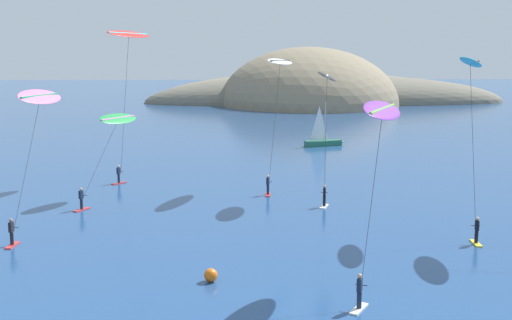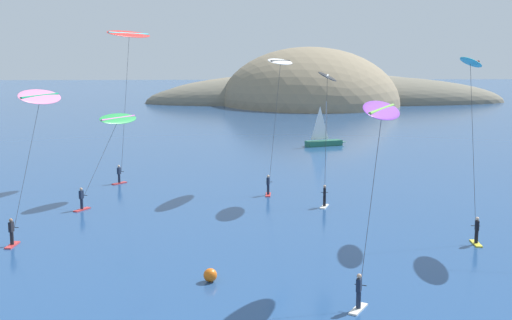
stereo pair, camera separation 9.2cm
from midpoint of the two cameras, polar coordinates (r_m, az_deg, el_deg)
name	(u,v)px [view 1 (the left image)]	position (r m, az deg, el deg)	size (l,w,h in m)	color
headland_island	(314,102)	(163.33, 5.14, 5.16)	(89.90, 62.55, 27.39)	#6B6656
sailboat_near	(325,141)	(83.02, 6.13, 1.71)	(5.88, 2.96, 5.70)	#23664C
kitesurfer_black	(327,86)	(51.45, 6.27, 6.54)	(2.33, 6.69, 10.25)	silver
kitesurfer_cyan	(471,79)	(43.96, 18.51, 6.85)	(1.85, 7.17, 11.42)	yellow
kitesurfer_red	(128,43)	(59.85, -11.35, 10.14)	(4.26, 6.14, 13.77)	red
kitesurfer_green	(115,125)	(52.34, -12.47, 3.02)	(4.47, 7.40, 6.89)	red
kitesurfer_purple	(381,121)	(31.93, 10.99, 3.42)	(4.28, 7.44, 9.25)	silver
kitesurfer_pink	(38,106)	(44.00, -18.85, 4.54)	(2.58, 7.58, 9.32)	red
kitesurfer_white	(279,70)	(55.37, 2.05, 8.04)	(3.55, 7.43, 11.28)	red
marker_buoy	(211,275)	(33.29, -4.13, -10.17)	(0.70, 0.70, 0.70)	orange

